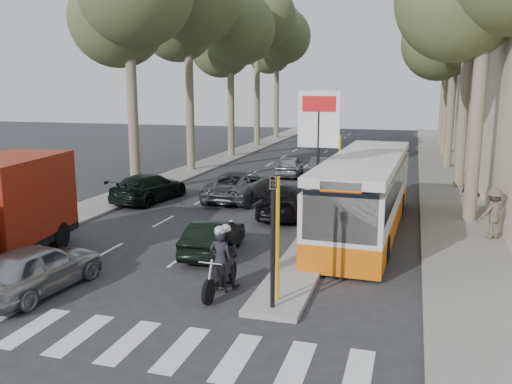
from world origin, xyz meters
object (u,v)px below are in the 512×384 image
dark_hatchback (213,237)px  silver_hatchback (37,268)px  city_bus (365,192)px  motorcycle (223,260)px

dark_hatchback → silver_hatchback: bearing=51.6°
silver_hatchback → dark_hatchback: 5.91m
silver_hatchback → city_bus: size_ratio=0.36×
silver_hatchback → dark_hatchback: bearing=-121.5°
motorcycle → silver_hatchback: bearing=-159.3°
silver_hatchback → motorcycle: size_ratio=1.82×
silver_hatchback → motorcycle: (5.01, 1.63, 0.18)m
silver_hatchback → city_bus: city_bus is taller
dark_hatchback → city_bus: bearing=-138.5°
city_bus → motorcycle: bearing=-110.9°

